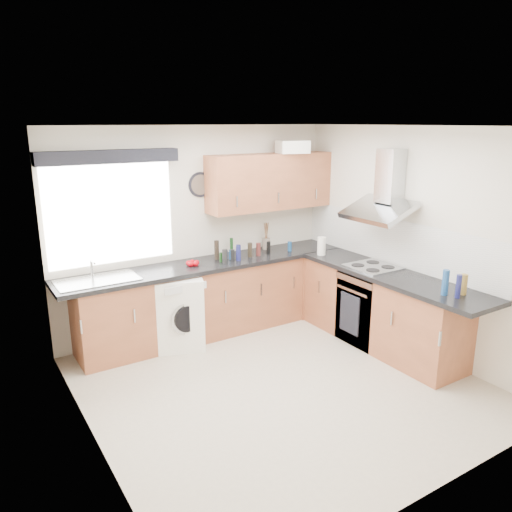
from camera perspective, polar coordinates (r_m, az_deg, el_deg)
ground_plane at (r=5.15m, az=2.78°, el=-14.45°), size 3.60×3.60×0.00m
ceiling at (r=4.48m, az=3.20°, el=14.60°), size 3.60×3.60×0.02m
wall_back at (r=6.17m, az=-6.69°, el=2.98°), size 3.60×0.02×2.50m
wall_front at (r=3.43m, az=20.69°, el=-7.99°), size 3.60×0.02×2.50m
wall_left at (r=3.95m, az=-18.98°, el=-4.79°), size 0.02×3.60×2.50m
wall_right at (r=5.85m, az=17.55°, el=1.69°), size 0.02×3.60×2.50m
window at (r=5.74m, az=-16.25°, el=4.61°), size 1.40×0.02×1.10m
window_blind at (r=5.58m, az=-16.46°, el=10.84°), size 1.50×0.18×0.14m
splashback at (r=6.05m, az=15.30°, el=1.61°), size 0.01×3.00×0.54m
base_cab_back at (r=6.11m, az=-6.12°, el=-5.16°), size 3.00×0.58×0.86m
base_cab_corner at (r=6.91m, az=5.91°, el=-2.72°), size 0.60×0.60×0.86m
base_cab_right at (r=5.98m, az=14.01°, el=-6.01°), size 0.58×2.10×0.86m
worktop_back at (r=6.00m, az=-5.34°, el=-0.94°), size 3.60×0.62×0.05m
worktop_right at (r=5.73m, az=15.31°, el=-2.21°), size 0.62×2.42×0.05m
sink at (r=5.54m, az=-17.71°, el=-2.29°), size 0.84×0.46×0.10m
oven at (r=6.07m, az=12.93°, el=-5.66°), size 0.56×0.58×0.85m
hob_plate at (r=5.91m, az=13.21°, el=-1.20°), size 0.52×0.52×0.01m
extractor_hood at (r=5.81m, az=14.42°, el=7.05°), size 0.52×0.78×0.66m
upper_cabinets at (r=6.40m, az=1.62°, el=8.50°), size 1.70×0.35×0.70m
washing_machine at (r=5.87m, az=-9.00°, el=-6.21°), size 0.73×0.72×0.84m
wall_clock at (r=6.08m, az=-6.34°, el=8.10°), size 0.31×0.04×0.31m
casserole at (r=6.43m, az=4.20°, el=12.33°), size 0.43×0.35×0.16m
storage_box at (r=6.65m, az=3.93°, el=12.26°), size 0.30×0.27×0.12m
utensil_pot at (r=6.56m, az=1.17°, el=1.42°), size 0.12×0.12×0.15m
kitchen_roll at (r=6.32m, az=7.49°, el=1.13°), size 0.13×0.13×0.23m
tomato_cluster at (r=5.86m, az=-7.24°, el=-0.82°), size 0.14×0.14×0.06m
jar_0 at (r=6.33m, az=1.44°, el=0.96°), size 0.05×0.05×0.16m
jar_1 at (r=5.91m, az=-3.57°, el=-0.05°), size 0.07×0.07×0.17m
jar_2 at (r=6.23m, az=0.27°, el=0.75°), size 0.06×0.06×0.16m
jar_3 at (r=6.08m, az=-4.52°, el=0.68°), size 0.06×0.06×0.23m
jar_4 at (r=5.98m, az=-4.01°, el=-0.14°), size 0.04×0.04×0.11m
jar_5 at (r=6.08m, az=-2.91°, el=0.16°), size 0.04×0.04×0.12m
jar_6 at (r=6.11m, az=-3.45°, el=0.13°), size 0.05×0.05×0.10m
jar_7 at (r=6.04m, az=-2.69°, el=0.12°), size 0.05×0.05×0.13m
jar_8 at (r=6.31m, az=-2.82°, el=1.13°), size 0.04×0.04×0.21m
jar_9 at (r=6.48m, az=3.87°, el=1.12°), size 0.05×0.05×0.13m
jar_10 at (r=6.18m, az=-0.70°, el=0.70°), size 0.06×0.06×0.18m
jar_11 at (r=6.02m, az=-2.02°, el=0.38°), size 0.06×0.06×0.19m
bottle_0 at (r=5.12m, az=22.13°, el=-3.23°), size 0.05×0.05×0.23m
bottle_1 at (r=5.15m, az=20.83°, el=-2.85°), size 0.06×0.06×0.25m
bottle_2 at (r=5.24m, az=22.65°, el=-3.01°), size 0.07×0.07×0.20m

